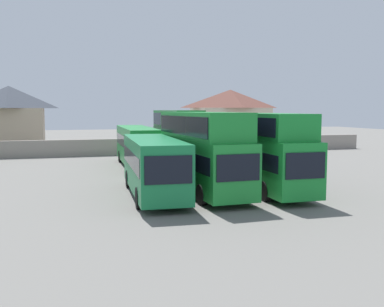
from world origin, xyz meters
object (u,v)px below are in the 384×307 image
(bus_4, at_px, (137,144))
(house_terrace_left, at_px, (10,117))
(bus_1, at_px, (153,163))
(bus_2, at_px, (202,148))
(house_terrace_centre, at_px, (230,117))
(bus_5, at_px, (177,134))
(bus_3, at_px, (257,146))

(bus_4, distance_m, house_terrace_left, 24.33)
(bus_1, xyz_separation_m, bus_4, (1.21, 13.32, 0.07))
(bus_4, bearing_deg, bus_2, 9.65)
(house_terrace_left, distance_m, house_terrace_centre, 28.83)
(bus_1, xyz_separation_m, bus_5, (4.99, 13.80, 0.87))
(bus_3, height_order, bus_4, bus_3)
(bus_3, distance_m, house_terrace_left, 38.13)
(house_terrace_left, bearing_deg, bus_2, -67.26)
(bus_2, distance_m, bus_5, 13.88)
(bus_1, relative_size, bus_2, 1.01)
(bus_2, xyz_separation_m, bus_3, (3.76, 0.46, -0.03))
(bus_3, bearing_deg, bus_2, -81.85)
(bus_5, bearing_deg, house_terrace_left, -140.95)
(bus_1, distance_m, house_terrace_left, 35.98)
(bus_3, bearing_deg, bus_5, -171.30)
(bus_1, xyz_separation_m, house_terrace_centre, (17.53, 32.84, 2.06))
(bus_1, relative_size, house_terrace_centre, 1.01)
(bus_1, distance_m, bus_4, 13.37)
(bus_1, bearing_deg, bus_4, 178.18)
(bus_2, height_order, bus_5, bus_5)
(bus_4, height_order, bus_5, bus_5)
(bus_3, height_order, house_terrace_centre, house_terrace_centre)
(bus_2, relative_size, bus_4, 0.85)
(bus_1, relative_size, bus_4, 0.86)
(bus_2, relative_size, house_terrace_centre, 1.00)
(house_terrace_left, height_order, house_terrace_centre, house_terrace_left)
(bus_5, height_order, house_terrace_left, house_terrace_left)
(bus_4, xyz_separation_m, house_terrace_left, (-12.48, 20.78, 2.07))
(house_terrace_centre, bearing_deg, bus_2, -113.92)
(house_terrace_centre, bearing_deg, bus_4, -129.90)
(bus_3, bearing_deg, house_terrace_left, -150.64)
(house_terrace_left, bearing_deg, bus_3, -61.76)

